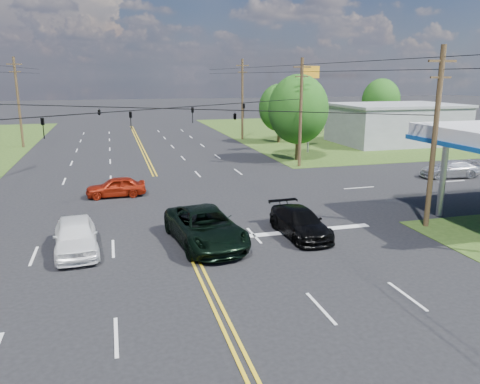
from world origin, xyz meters
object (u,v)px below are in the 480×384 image
object	(u,v)px
tree_far_r	(381,100)
pole_ne	(301,111)
tree_right_b	(279,108)
pickup_white	(76,236)
retail_ne	(395,125)
pole_right_far	(242,99)
tree_right_a	(298,109)
suv_black	(300,222)
pole_se	(435,136)
pole_left_far	(18,102)
pickup_dkgreen	(205,227)

from	to	relation	value
tree_far_r	pole_ne	bearing A→B (deg)	-135.00
tree_right_b	pickup_white	xyz separation A→B (m)	(-21.62, -32.00, -3.41)
retail_ne	pole_right_far	xyz separation A→B (m)	(-17.00, 8.00, 2.97)
retail_ne	pole_ne	bearing A→B (deg)	-147.09
pole_right_far	tree_right_a	size ratio (longest dim) A/B	1.22
suv_black	retail_ne	bearing A→B (deg)	47.06
suv_black	pole_se	bearing A→B (deg)	-6.27
pole_ne	tree_far_r	bearing A→B (deg)	45.00
tree_right_b	tree_far_r	size ratio (longest dim) A/B	0.93
retail_ne	pickup_white	xyz separation A→B (m)	(-35.12, -28.00, -1.40)
retail_ne	pole_se	bearing A→B (deg)	-120.38
pole_right_far	suv_black	size ratio (longest dim) A/B	2.08
pole_ne	pole_right_far	xyz separation A→B (m)	(0.00, 19.00, 0.25)
pole_se	suv_black	world-z (taller)	pole_se
retail_ne	pole_right_far	bearing A→B (deg)	154.80
pole_ne	pole_left_far	distance (m)	32.20
tree_right_a	pickup_white	distance (m)	27.97
tree_right_a	tree_far_r	world-z (taller)	tree_right_a
pole_ne	pickup_dkgreen	distance (m)	21.67
pole_se	pickup_white	bearing A→B (deg)	176.84
tree_right_a	pole_left_far	bearing A→B (deg)	149.35
pickup_white	pole_left_far	bearing A→B (deg)	97.82
pole_right_far	pickup_dkgreen	bearing A→B (deg)	-108.38
tree_far_r	pickup_dkgreen	xyz separation A→B (m)	(-33.13, -38.50, -3.68)
pole_se	tree_right_a	distance (m)	21.02
pole_se	suv_black	bearing A→B (deg)	176.36
pole_ne	suv_black	xyz separation A→B (m)	(-7.21, -17.54, -4.22)
pickup_white	tree_far_r	bearing A→B (deg)	39.64
tree_right_b	pole_right_far	bearing A→B (deg)	131.19
retail_ne	tree_right_a	world-z (taller)	tree_right_a
pole_se	tree_far_r	size ratio (longest dim) A/B	1.25
retail_ne	pickup_white	world-z (taller)	retail_ne
pole_right_far	tree_right_a	xyz separation A→B (m)	(1.00, -16.00, -0.30)
retail_ne	pickup_white	size ratio (longest dim) A/B	2.97
pole_right_far	pickup_white	size ratio (longest dim) A/B	2.12
pole_ne	pickup_white	size ratio (longest dim) A/B	2.01
tree_right_a	tree_right_b	size ratio (longest dim) A/B	1.15
pole_se	pole_left_far	xyz separation A→B (m)	(-26.00, 37.00, 0.25)
retail_ne	pole_left_far	world-z (taller)	pole_left_far
retail_ne	tree_right_b	world-z (taller)	tree_right_b
tree_right_b	tree_far_r	distance (m)	18.50
pole_se	pole_left_far	bearing A→B (deg)	125.10
pole_left_far	tree_far_r	size ratio (longest dim) A/B	1.31
tree_right_a	tree_right_b	bearing A→B (deg)	78.23
tree_right_a	tree_right_b	world-z (taller)	tree_right_a
suv_black	tree_right_a	bearing A→B (deg)	65.58
pickup_dkgreen	pickup_white	distance (m)	6.02
pole_left_far	pole_ne	bearing A→B (deg)	-36.16
pole_right_far	tree_far_r	world-z (taller)	pole_right_far
tree_right_b	tree_far_r	world-z (taller)	tree_far_r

